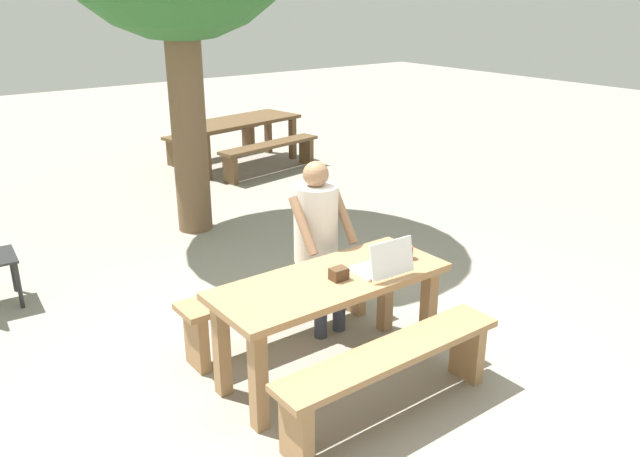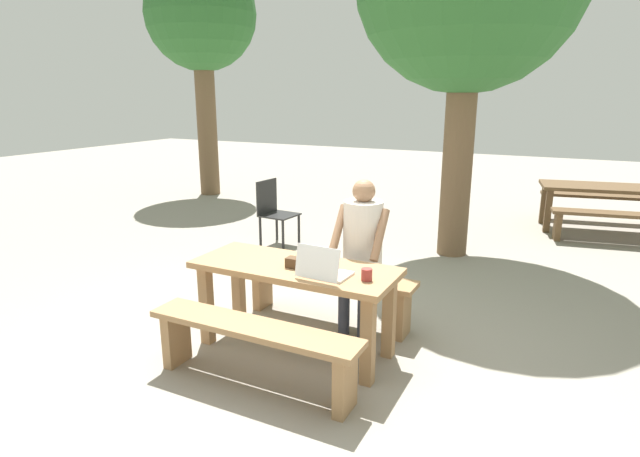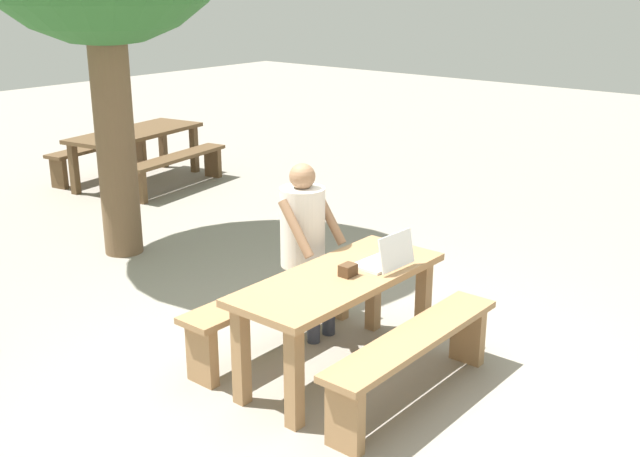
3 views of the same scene
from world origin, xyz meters
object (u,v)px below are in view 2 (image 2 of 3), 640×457
Objects in this scene: person_seated at (361,243)px; laptop at (323,269)px; coffee_mug at (367,275)px; picnic_table_mid at (609,193)px; picnic_table_front at (295,281)px; small_pouch at (294,263)px; plastic_chair at (274,211)px; tree_right at (201,19)px.

laptop is at bearing -90.34° from person_seated.
laptop is 0.27× the size of person_seated.
coffee_mug reaches higher than picnic_table_mid.
small_pouch is at bearing -66.64° from picnic_table_front.
picnic_table_mid is at bearing 65.98° from picnic_table_front.
person_seated is at bearing 60.41° from picnic_table_front.
plastic_chair is 0.45× the size of picnic_table_mid.
tree_right reaches higher than coffee_mug.
picnic_table_mid is at bearing 72.13° from coffee_mug.
coffee_mug reaches higher than picnic_table_front.
laptop is 0.41× the size of plastic_chair.
plastic_chair is at bearing 136.71° from person_seated.
tree_right reaches higher than picnic_table_front.
tree_right reaches higher than plastic_chair.
person_seated is at bearing -128.38° from plastic_chair.
picnic_table_mid is at bearing 1.87° from tree_right.
picnic_table_front is at bearing -123.75° from picnic_table_mid.
person_seated is 0.68× the size of picnic_table_mid.
coffee_mug is (0.63, -0.07, 0.18)m from picnic_table_front.
tree_right reaches higher than person_seated.
small_pouch is (0.02, -0.06, 0.17)m from picnic_table_front.
coffee_mug is 0.07× the size of person_seated.
small_pouch is 0.06× the size of picnic_table_mid.
tree_right is at bearing 136.90° from coffee_mug.
laptop is 0.32m from small_pouch.
coffee_mug is at bearing -64.78° from person_seated.
laptop is at bearing -164.44° from coffee_mug.
tree_right is (-3.13, 2.56, 2.94)m from plastic_chair.
person_seated is 7.37m from tree_right.
picnic_table_mid is (2.35, 5.38, -0.17)m from small_pouch.
picnic_table_mid is at bearing -107.55° from laptop.
picnic_table_mid is 0.43× the size of tree_right.
plastic_chair is (-1.77, 2.59, -0.30)m from small_pouch.
laptop is (0.33, -0.15, 0.19)m from picnic_table_front.
plastic_chair is at bearing 124.33° from small_pouch.
picnic_table_mid is (1.74, 5.39, -0.18)m from coffee_mug.
tree_right is at bearing 133.78° from picnic_table_front.
laptop is at bearing -45.23° from tree_right.
person_seated is at bearing -40.90° from tree_right.
picnic_table_front is at bearing -46.22° from tree_right.
small_pouch is at bearing -123.32° from picnic_table_mid.
plastic_chair is (-1.74, 2.53, -0.13)m from picnic_table_front.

